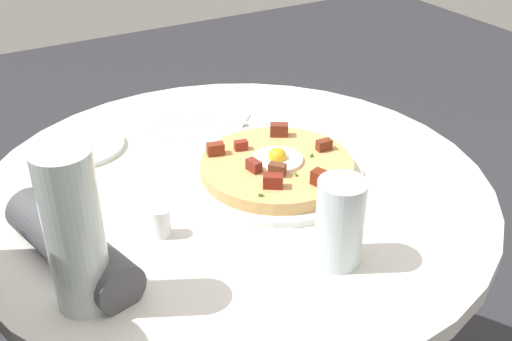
{
  "coord_description": "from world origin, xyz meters",
  "views": [
    {
      "loc": [
        0.8,
        -0.42,
        1.28
      ],
      "look_at": [
        0.01,
        0.03,
        0.74
      ],
      "focal_mm": 43.25,
      "sensor_mm": 36.0,
      "label": 1
    }
  ],
  "objects_px": {
    "water_glass": "(340,222)",
    "knife": "(204,118)",
    "dining_table": "(237,260)",
    "fork": "(198,126)",
    "breakfast_pizza": "(277,166)",
    "water_bottle": "(74,232)",
    "pizza_plate": "(277,175)",
    "salt_shaker": "(161,222)",
    "bread_plate": "(79,146)"
  },
  "relations": [
    {
      "from": "pizza_plate",
      "to": "breakfast_pizza",
      "type": "bearing_deg",
      "value": -24.42
    },
    {
      "from": "fork",
      "to": "breakfast_pizza",
      "type": "bearing_deg",
      "value": -37.28
    },
    {
      "from": "dining_table",
      "to": "water_glass",
      "type": "relative_size",
      "value": 6.75
    },
    {
      "from": "dining_table",
      "to": "bread_plate",
      "type": "height_order",
      "value": "bread_plate"
    },
    {
      "from": "salt_shaker",
      "to": "dining_table",
      "type": "bearing_deg",
      "value": 114.92
    },
    {
      "from": "bread_plate",
      "to": "water_glass",
      "type": "xyz_separation_m",
      "value": [
        0.51,
        0.22,
        0.06
      ]
    },
    {
      "from": "pizza_plate",
      "to": "salt_shaker",
      "type": "height_order",
      "value": "salt_shaker"
    },
    {
      "from": "knife",
      "to": "water_bottle",
      "type": "bearing_deg",
      "value": -87.77
    },
    {
      "from": "dining_table",
      "to": "fork",
      "type": "bearing_deg",
      "value": 171.38
    },
    {
      "from": "knife",
      "to": "salt_shaker",
      "type": "relative_size",
      "value": 3.89
    },
    {
      "from": "knife",
      "to": "pizza_plate",
      "type": "bearing_deg",
      "value": -43.39
    },
    {
      "from": "fork",
      "to": "water_glass",
      "type": "xyz_separation_m",
      "value": [
        0.47,
        -0.01,
        0.06
      ]
    },
    {
      "from": "dining_table",
      "to": "fork",
      "type": "relative_size",
      "value": 4.88
    },
    {
      "from": "breakfast_pizza",
      "to": "fork",
      "type": "height_order",
      "value": "breakfast_pizza"
    },
    {
      "from": "dining_table",
      "to": "breakfast_pizza",
      "type": "bearing_deg",
      "value": 70.69
    },
    {
      "from": "fork",
      "to": "water_bottle",
      "type": "distance_m",
      "value": 0.52
    },
    {
      "from": "knife",
      "to": "water_bottle",
      "type": "xyz_separation_m",
      "value": [
        0.41,
        -0.37,
        0.11
      ]
    },
    {
      "from": "knife",
      "to": "bread_plate",
      "type": "bearing_deg",
      "value": -138.46
    },
    {
      "from": "knife",
      "to": "water_glass",
      "type": "xyz_separation_m",
      "value": [
        0.5,
        -0.03,
        0.06
      ]
    },
    {
      "from": "knife",
      "to": "water_bottle",
      "type": "distance_m",
      "value": 0.56
    },
    {
      "from": "salt_shaker",
      "to": "fork",
      "type": "bearing_deg",
      "value": 145.97
    },
    {
      "from": "dining_table",
      "to": "water_bottle",
      "type": "bearing_deg",
      "value": -62.17
    },
    {
      "from": "dining_table",
      "to": "breakfast_pizza",
      "type": "relative_size",
      "value": 3.33
    },
    {
      "from": "water_bottle",
      "to": "knife",
      "type": "bearing_deg",
      "value": 137.97
    },
    {
      "from": "dining_table",
      "to": "knife",
      "type": "height_order",
      "value": "knife"
    },
    {
      "from": "breakfast_pizza",
      "to": "water_glass",
      "type": "bearing_deg",
      "value": -10.29
    },
    {
      "from": "knife",
      "to": "water_glass",
      "type": "height_order",
      "value": "water_glass"
    },
    {
      "from": "breakfast_pizza",
      "to": "water_bottle",
      "type": "relative_size",
      "value": 1.18
    },
    {
      "from": "bread_plate",
      "to": "water_glass",
      "type": "bearing_deg",
      "value": 23.7
    },
    {
      "from": "water_bottle",
      "to": "salt_shaker",
      "type": "bearing_deg",
      "value": 121.05
    },
    {
      "from": "pizza_plate",
      "to": "knife",
      "type": "xyz_separation_m",
      "value": [
        -0.27,
        -0.01,
        0.0
      ]
    },
    {
      "from": "pizza_plate",
      "to": "breakfast_pizza",
      "type": "relative_size",
      "value": 1.13
    },
    {
      "from": "water_glass",
      "to": "water_bottle",
      "type": "bearing_deg",
      "value": -105.67
    },
    {
      "from": "water_bottle",
      "to": "water_glass",
      "type": "bearing_deg",
      "value": 74.33
    },
    {
      "from": "bread_plate",
      "to": "fork",
      "type": "height_order",
      "value": "bread_plate"
    },
    {
      "from": "water_glass",
      "to": "knife",
      "type": "bearing_deg",
      "value": 176.41
    },
    {
      "from": "dining_table",
      "to": "water_bottle",
      "type": "height_order",
      "value": "water_bottle"
    },
    {
      "from": "bread_plate",
      "to": "salt_shaker",
      "type": "distance_m",
      "value": 0.33
    },
    {
      "from": "knife",
      "to": "water_bottle",
      "type": "relative_size",
      "value": 0.8
    },
    {
      "from": "fork",
      "to": "pizza_plate",
      "type": "bearing_deg",
      "value": -37.23
    },
    {
      "from": "breakfast_pizza",
      "to": "dining_table",
      "type": "bearing_deg",
      "value": -109.31
    },
    {
      "from": "breakfast_pizza",
      "to": "fork",
      "type": "xyz_separation_m",
      "value": [
        -0.24,
        -0.04,
        -0.02
      ]
    },
    {
      "from": "water_bottle",
      "to": "salt_shaker",
      "type": "height_order",
      "value": "water_bottle"
    },
    {
      "from": "bread_plate",
      "to": "water_glass",
      "type": "height_order",
      "value": "water_glass"
    },
    {
      "from": "breakfast_pizza",
      "to": "salt_shaker",
      "type": "distance_m",
      "value": 0.24
    },
    {
      "from": "dining_table",
      "to": "fork",
      "type": "xyz_separation_m",
      "value": [
        -0.22,
        0.03,
        0.18
      ]
    },
    {
      "from": "pizza_plate",
      "to": "salt_shaker",
      "type": "xyz_separation_m",
      "value": [
        0.05,
        -0.23,
        0.02
      ]
    },
    {
      "from": "pizza_plate",
      "to": "breakfast_pizza",
      "type": "distance_m",
      "value": 0.02
    },
    {
      "from": "pizza_plate",
      "to": "fork",
      "type": "height_order",
      "value": "pizza_plate"
    },
    {
      "from": "pizza_plate",
      "to": "water_glass",
      "type": "xyz_separation_m",
      "value": [
        0.23,
        -0.04,
        0.06
      ]
    }
  ]
}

